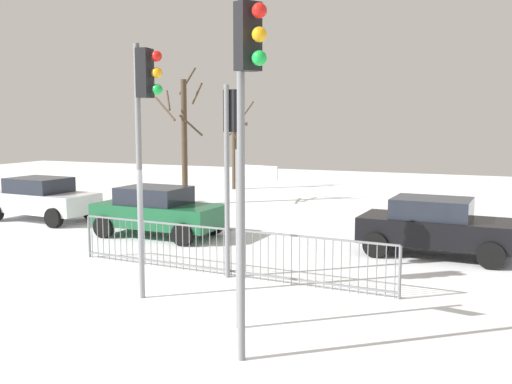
{
  "coord_description": "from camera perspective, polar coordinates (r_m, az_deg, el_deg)",
  "views": [
    {
      "loc": [
        5.56,
        -8.54,
        3.45
      ],
      "look_at": [
        0.86,
        2.7,
        1.94
      ],
      "focal_mm": 41.17,
      "sensor_mm": 36.0,
      "label": 1
    }
  ],
  "objects": [
    {
      "name": "traffic_light_foreground_left",
      "position": [
        11.22,
        -10.77,
        7.43
      ],
      "size": [
        0.57,
        0.34,
        4.85
      ],
      "rotation": [
        0.0,
        0.0,
        4.79
      ],
      "color": "slate",
      "rests_on": "ground"
    },
    {
      "name": "traffic_light_rear_left",
      "position": [
        8.01,
        -0.91,
        8.98
      ],
      "size": [
        0.51,
        0.42,
        5.09
      ],
      "rotation": [
        0.0,
        0.0,
        4.19
      ],
      "color": "slate",
      "rests_on": "ground"
    },
    {
      "name": "direction_sign_post",
      "position": [
        9.54,
        -1.41,
        -3.69
      ],
      "size": [
        0.78,
        0.21,
        2.97
      ],
      "rotation": [
        0.0,
        0.0,
        -0.2
      ],
      "color": "slate",
      "rests_on": "ground"
    },
    {
      "name": "traffic_light_mid_right",
      "position": [
        12.7,
        -2.4,
        5.34
      ],
      "size": [
        0.37,
        0.55,
        4.18
      ],
      "rotation": [
        0.0,
        0.0,
        5.95
      ],
      "color": "slate",
      "rests_on": "ground"
    },
    {
      "name": "car_white_mid",
      "position": [
        21.36,
        -20.09,
        -0.57
      ],
      "size": [
        3.91,
        2.14,
        1.47
      ],
      "rotation": [
        0.0,
        0.0,
        -0.07
      ],
      "color": "silver",
      "rests_on": "ground"
    },
    {
      "name": "bare_tree_centre",
      "position": [
        23.83,
        -7.03,
        5.36
      ],
      "size": [
        2.02,
        2.03,
        5.52
      ],
      "color": "#473828",
      "rests_on": "ground"
    },
    {
      "name": "car_black_trailing",
      "position": [
        15.56,
        17.07,
        -3.17
      ],
      "size": [
        3.88,
        2.08,
        1.47
      ],
      "rotation": [
        0.0,
        0.0,
        -0.05
      ],
      "color": "black",
      "rests_on": "ground"
    },
    {
      "name": "ground_plane",
      "position": [
        10.76,
        -10.01,
        -11.74
      ],
      "size": [
        60.0,
        60.0,
        0.0
      ],
      "primitive_type": "plane",
      "color": "white"
    },
    {
      "name": "pedestrian_guard_railing",
      "position": [
        13.07,
        -3.14,
        -5.74
      ],
      "size": [
        7.83,
        0.6,
        1.07
      ],
      "rotation": [
        0.0,
        0.0,
        -0.07
      ],
      "color": "slate",
      "rests_on": "ground"
    },
    {
      "name": "bare_tree_left",
      "position": [
        29.09,
        -2.07,
        4.38
      ],
      "size": [
        1.7,
        1.76,
        4.33
      ],
      "color": "#473828",
      "rests_on": "ground"
    },
    {
      "name": "car_green_near",
      "position": [
        17.59,
        -9.54,
        -1.8
      ],
      "size": [
        3.85,
        2.03,
        1.47
      ],
      "rotation": [
        0.0,
        0.0,
        -0.03
      ],
      "color": "#195933",
      "rests_on": "ground"
    }
  ]
}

